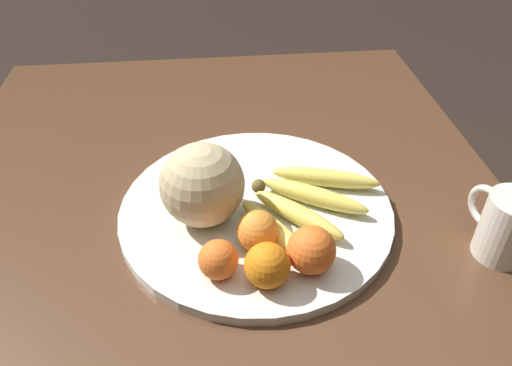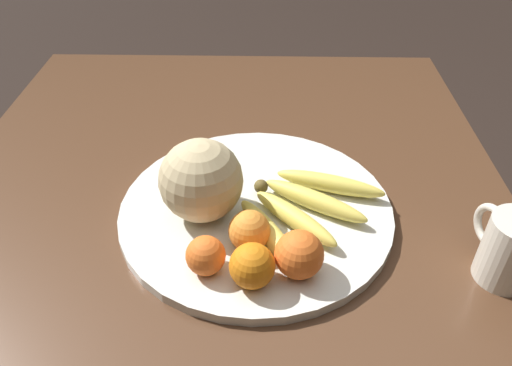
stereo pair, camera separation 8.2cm
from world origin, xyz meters
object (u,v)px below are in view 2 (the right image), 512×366
object	(u,v)px
orange_front_right	(249,231)
ceramic_mug	(509,249)
kitchen_table	(226,240)
fruit_bowl	(256,209)
orange_front_left	(206,255)
orange_mid_center	(299,255)
orange_back_left	(252,266)
banana_bunch	(303,208)
melon	(201,180)

from	to	relation	value
orange_front_right	ceramic_mug	xyz separation A→B (m)	(0.03, 0.38, 0.00)
ceramic_mug	orange_front_right	bearing A→B (deg)	-95.14
orange_front_right	kitchen_table	bearing A→B (deg)	-159.22
fruit_bowl	orange_front_left	bearing A→B (deg)	-25.66
orange_front_right	orange_mid_center	xyz separation A→B (m)	(0.05, 0.07, 0.00)
orange_front_left	orange_front_right	world-z (taller)	orange_front_right
orange_mid_center	orange_back_left	bearing A→B (deg)	-73.01
banana_bunch	orange_back_left	distance (m)	0.17
orange_mid_center	banana_bunch	bearing A→B (deg)	173.98
fruit_bowl	orange_front_left	xyz separation A→B (m)	(0.14, -0.07, 0.04)
melon	ceramic_mug	xyz separation A→B (m)	(0.11, 0.46, -0.03)
orange_mid_center	orange_back_left	xyz separation A→B (m)	(0.02, -0.07, -0.00)
fruit_bowl	orange_mid_center	world-z (taller)	orange_mid_center
melon	orange_front_left	world-z (taller)	melon
orange_back_left	fruit_bowl	bearing A→B (deg)	179.45
banana_bunch	orange_back_left	world-z (taller)	orange_back_left
kitchen_table	orange_front_right	xyz separation A→B (m)	(0.13, 0.05, 0.15)
banana_bunch	ceramic_mug	xyz separation A→B (m)	(0.11, 0.29, 0.02)
banana_bunch	orange_front_left	world-z (taller)	orange_front_left
fruit_bowl	melon	world-z (taller)	melon
kitchen_table	ceramic_mug	bearing A→B (deg)	68.74
kitchen_table	ceramic_mug	world-z (taller)	ceramic_mug
banana_bunch	orange_front_left	bearing A→B (deg)	-101.98
melon	orange_front_right	xyz separation A→B (m)	(0.08, 0.08, -0.04)
orange_front_left	orange_mid_center	bearing A→B (deg)	89.39
banana_bunch	fruit_bowl	bearing A→B (deg)	-157.69
orange_front_right	orange_back_left	bearing A→B (deg)	5.01
banana_bunch	kitchen_table	bearing A→B (deg)	-165.45
kitchen_table	orange_mid_center	world-z (taller)	orange_mid_center
orange_back_left	kitchen_table	bearing A→B (deg)	-164.53
melon	orange_mid_center	distance (m)	0.20
orange_front_right	orange_mid_center	distance (m)	0.09
kitchen_table	banana_bunch	world-z (taller)	banana_bunch
orange_front_right	melon	bearing A→B (deg)	-133.90
melon	orange_mid_center	world-z (taller)	melon
melon	kitchen_table	bearing A→B (deg)	152.25
orange_back_left	melon	bearing A→B (deg)	-149.95
kitchen_table	ceramic_mug	xyz separation A→B (m)	(0.17, 0.43, 0.16)
kitchen_table	fruit_bowl	size ratio (longest dim) A/B	2.65
orange_back_left	banana_bunch	bearing A→B (deg)	151.09
banana_bunch	ceramic_mug	bearing A→B (deg)	18.29
orange_back_left	ceramic_mug	bearing A→B (deg)	95.85
banana_bunch	orange_mid_center	xyz separation A→B (m)	(0.12, -0.01, 0.02)
orange_front_right	ceramic_mug	size ratio (longest dim) A/B	0.53
kitchen_table	melon	size ratio (longest dim) A/B	9.03
fruit_bowl	banana_bunch	bearing A→B (deg)	73.97
orange_front_right	fruit_bowl	bearing A→B (deg)	175.23
kitchen_table	melon	world-z (taller)	melon
fruit_bowl	ceramic_mug	world-z (taller)	ceramic_mug
orange_front_left	kitchen_table	bearing A→B (deg)	176.41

